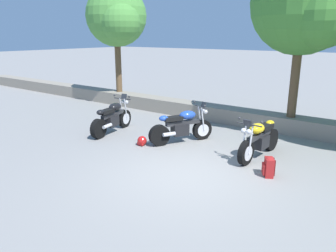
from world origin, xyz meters
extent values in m
plane|color=gray|center=(0.00, 0.00, 0.00)|extent=(120.00, 120.00, 0.00)
cube|color=gray|center=(0.00, 4.80, 0.28)|extent=(36.00, 0.80, 0.55)
cylinder|color=black|center=(-3.92, 2.04, 0.31)|extent=(0.24, 0.63, 0.62)
cylinder|color=black|center=(-3.67, 0.62, 0.31)|extent=(0.28, 0.64, 0.62)
cylinder|color=silver|center=(-3.92, 2.04, 0.31)|extent=(0.22, 0.41, 0.38)
cube|color=black|center=(-3.79, 1.28, 0.41)|extent=(0.40, 0.53, 0.34)
cube|color=#2D2D30|center=(-3.80, 1.38, 0.61)|extent=(0.33, 1.11, 0.12)
ellipsoid|color=black|center=(-3.83, 1.53, 0.83)|extent=(0.42, 0.57, 0.26)
cube|color=black|center=(-3.75, 1.05, 0.77)|extent=(0.35, 0.60, 0.12)
ellipsoid|color=black|center=(-3.70, 0.76, 0.81)|extent=(0.26, 0.31, 0.16)
cylinder|color=#2D2D30|center=(-3.90, 1.96, 1.03)|extent=(0.66, 0.15, 0.04)
sphere|color=silver|center=(-4.00, 2.09, 0.89)|extent=(0.13, 0.13, 0.13)
sphere|color=silver|center=(-3.86, 2.11, 0.89)|extent=(0.13, 0.13, 0.13)
cube|color=#26282D|center=(-3.92, 2.06, 1.09)|extent=(0.21, 0.13, 0.18)
cylinder|color=silver|center=(-3.56, 0.88, 0.36)|extent=(0.17, 0.39, 0.11)
cylinder|color=silver|center=(-4.00, 1.98, 0.67)|extent=(0.07, 0.17, 0.73)
cylinder|color=silver|center=(-3.82, 2.01, 0.67)|extent=(0.07, 0.17, 0.73)
sphere|color=#2D2D30|center=(-4.19, 1.87, 1.13)|extent=(0.07, 0.07, 0.07)
sphere|color=#2D2D30|center=(-3.60, 1.97, 1.13)|extent=(0.07, 0.07, 0.07)
cylinder|color=black|center=(-1.02, 2.46, 0.31)|extent=(0.42, 0.61, 0.62)
cylinder|color=black|center=(-1.72, 1.21, 0.31)|extent=(0.46, 0.63, 0.62)
cylinder|color=silver|center=(-1.02, 2.46, 0.31)|extent=(0.33, 0.41, 0.38)
cube|color=black|center=(-1.39, 1.79, 0.41)|extent=(0.51, 0.58, 0.34)
cube|color=#2D2D30|center=(-1.34, 1.88, 0.61)|extent=(0.66, 1.03, 0.12)
ellipsoid|color=#2347A8|center=(-1.27, 2.01, 0.83)|extent=(0.55, 0.62, 0.26)
cube|color=black|center=(-1.50, 1.59, 0.77)|extent=(0.50, 0.62, 0.12)
ellipsoid|color=#2347A8|center=(-1.65, 1.33, 0.81)|extent=(0.33, 0.35, 0.16)
cylinder|color=#2D2D30|center=(-1.06, 2.39, 1.03)|extent=(0.59, 0.35, 0.04)
sphere|color=silver|center=(-1.05, 2.55, 0.89)|extent=(0.13, 0.13, 0.13)
sphere|color=silver|center=(-0.93, 2.48, 0.89)|extent=(0.13, 0.13, 0.13)
cube|color=#26282D|center=(-1.01, 2.48, 1.09)|extent=(0.22, 0.18, 0.18)
cylinder|color=silver|center=(-1.46, 1.34, 0.36)|extent=(0.28, 0.39, 0.11)
cylinder|color=silver|center=(-1.12, 2.47, 0.67)|extent=(0.12, 0.16, 0.73)
cylinder|color=silver|center=(-0.96, 2.38, 0.67)|extent=(0.12, 0.16, 0.73)
sphere|color=#2D2D30|center=(-1.34, 2.50, 1.13)|extent=(0.07, 0.07, 0.07)
sphere|color=#2D2D30|center=(-0.81, 2.21, 1.13)|extent=(0.07, 0.07, 0.07)
cylinder|color=black|center=(0.90, 1.34, 0.31)|extent=(0.19, 0.63, 0.62)
cylinder|color=black|center=(1.02, 2.77, 0.31)|extent=(0.23, 0.63, 0.62)
cylinder|color=silver|center=(0.90, 1.34, 0.31)|extent=(0.19, 0.40, 0.38)
cube|color=black|center=(0.97, 2.11, 0.41)|extent=(0.36, 0.51, 0.34)
cube|color=#2D2D30|center=(0.96, 2.01, 0.61)|extent=(0.23, 1.11, 0.12)
ellipsoid|color=yellow|center=(0.95, 1.86, 0.83)|extent=(0.38, 0.55, 0.26)
cube|color=black|center=(0.99, 2.34, 0.77)|extent=(0.31, 0.58, 0.12)
ellipsoid|color=yellow|center=(1.01, 2.63, 0.81)|extent=(0.24, 0.30, 0.16)
cylinder|color=#2D2D30|center=(0.91, 1.42, 1.03)|extent=(0.66, 0.09, 0.04)
sphere|color=silver|center=(0.97, 1.27, 0.89)|extent=(0.13, 0.13, 0.13)
sphere|color=silver|center=(0.83, 1.29, 0.89)|extent=(0.13, 0.13, 0.13)
cube|color=#26282D|center=(0.90, 1.32, 1.09)|extent=(0.21, 0.11, 0.18)
cylinder|color=silver|center=(0.84, 2.55, 0.36)|extent=(0.14, 0.39, 0.11)
cylinder|color=silver|center=(1.00, 1.37, 0.67)|extent=(0.06, 0.17, 0.73)
cylinder|color=silver|center=(0.82, 1.39, 0.67)|extent=(0.06, 0.17, 0.73)
sphere|color=#2D2D30|center=(1.21, 1.43, 1.13)|extent=(0.07, 0.07, 0.07)
sphere|color=#2D2D30|center=(0.61, 1.48, 1.13)|extent=(0.07, 0.07, 0.07)
cube|color=#A31E1E|center=(1.62, 1.01, 0.22)|extent=(0.30, 0.35, 0.44)
cube|color=#A31E1E|center=(1.52, 0.95, 0.18)|extent=(0.16, 0.23, 0.24)
ellipsoid|color=#A31E1E|center=(1.62, 1.01, 0.43)|extent=(0.29, 0.33, 0.08)
cube|color=#591010|center=(1.75, 0.99, 0.24)|extent=(0.05, 0.06, 0.37)
cube|color=#591010|center=(1.67, 1.13, 0.24)|extent=(0.05, 0.06, 0.37)
sphere|color=#B21919|center=(-2.14, 0.92, 0.14)|extent=(0.28, 0.28, 0.28)
ellipsoid|color=black|center=(-2.14, 0.84, 0.15)|extent=(0.23, 0.06, 0.12)
cube|color=#B21919|center=(-2.14, 0.84, 0.07)|extent=(0.20, 0.08, 0.08)
cylinder|color=brown|center=(-7.02, 4.94, 1.74)|extent=(0.28, 0.28, 2.39)
sphere|color=#4C8E3D|center=(-7.02, 4.94, 3.95)|extent=(2.70, 2.70, 2.70)
sphere|color=#4C8E3D|center=(-6.41, 4.53, 3.68)|extent=(1.76, 1.76, 1.76)
cylinder|color=brown|center=(0.97, 4.77, 1.72)|extent=(0.28, 0.28, 2.35)
sphere|color=#428433|center=(0.97, 4.77, 4.06)|extent=(3.10, 3.10, 3.10)
sphere|color=#428433|center=(1.67, 4.30, 3.75)|extent=(2.02, 2.02, 2.02)
camera|label=1|loc=(3.81, -5.87, 3.14)|focal=34.51mm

